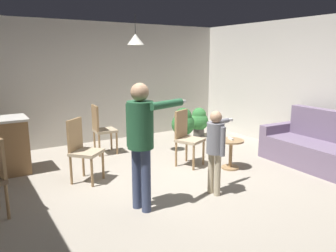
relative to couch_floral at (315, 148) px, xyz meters
name	(u,v)px	position (x,y,z in m)	size (l,w,h in m)	color
ground	(177,183)	(-2.58, 0.60, -0.33)	(7.68, 7.68, 0.00)	#9E9384
wall_back	(100,83)	(-2.58, 3.80, 1.02)	(6.40, 0.10, 2.70)	beige
wall_right	(311,87)	(0.62, 0.60, 1.02)	(0.10, 6.40, 2.70)	beige
couch_floral	(315,148)	(0.00, 0.00, 0.00)	(0.94, 1.84, 1.00)	slate
side_table_by_couch	(231,151)	(-1.41, 0.67, 0.00)	(0.44, 0.44, 0.52)	#99754C
person_adult	(141,133)	(-3.46, 0.10, 0.68)	(0.84, 0.46, 1.63)	#384260
person_child	(216,143)	(-2.35, -0.02, 0.42)	(0.61, 0.40, 1.21)	tan
dining_chair_by_counter	(82,148)	(-3.79, 1.47, 0.21)	(0.59, 0.59, 1.00)	#99754C
dining_chair_centre_back	(101,127)	(-3.00, 2.73, 0.21)	(0.45, 0.45, 1.00)	#99754C
dining_chair_spare	(187,136)	(-1.95, 1.25, 0.21)	(0.55, 0.55, 1.00)	#99754C
potted_plant_corner	(183,123)	(-1.10, 2.59, 0.11)	(0.53, 0.53, 0.81)	#B7B2AD
potted_plant_by_wall	(199,121)	(-0.42, 2.89, 0.06)	(0.46, 0.46, 0.71)	#4C4742
spare_remote_on_table	(231,139)	(-1.41, 0.69, 0.21)	(0.04, 0.13, 0.04)	white
ceiling_light_pendant	(135,39)	(-2.47, 2.19, 1.92)	(0.32, 0.32, 0.55)	silver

